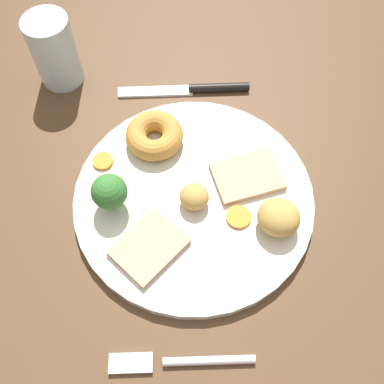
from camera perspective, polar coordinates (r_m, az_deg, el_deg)
name	(u,v)px	position (r cm, az deg, el deg)	size (l,w,h in cm)	color
dining_table	(196,232)	(55.53, 0.50, -5.07)	(120.00, 84.00, 3.60)	brown
dinner_plate	(192,199)	(54.70, 0.00, -0.85)	(28.99, 28.99, 1.40)	silver
meat_slice_main	(247,176)	(55.39, 7.02, 2.01)	(8.03, 5.90, 0.80)	tan
meat_slice_under	(149,247)	(51.13, -5.48, -6.96)	(7.52, 5.96, 0.80)	tan
yorkshire_pudding	(154,135)	(57.34, -4.78, 7.16)	(7.34, 7.34, 2.70)	#C68938
roast_potato_left	(279,217)	(51.74, 10.92, -3.18)	(4.68, 4.92, 3.62)	tan
roast_potato_right	(198,196)	(52.50, 0.78, -0.55)	(3.50, 3.38, 2.77)	tan
carrot_coin_front	(239,220)	(52.73, 5.97, -3.54)	(2.95, 2.95, 0.40)	orange
carrot_coin_back	(103,161)	(57.41, -11.24, 3.85)	(2.53, 2.53, 0.45)	orange
broccoli_floret	(109,192)	(51.97, -10.43, 0.00)	(4.19, 4.19, 5.03)	#8CB766
fork	(178,362)	(49.23, -1.78, -20.69)	(2.25, 15.31, 0.90)	silver
knife	(195,89)	(64.98, 0.44, 12.93)	(2.20, 18.54, 1.20)	black
water_glass	(54,51)	(66.16, -17.05, 16.73)	(6.07, 6.07, 10.06)	silver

